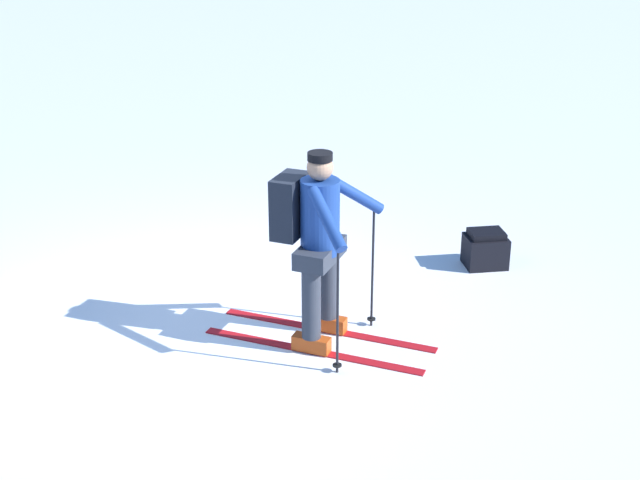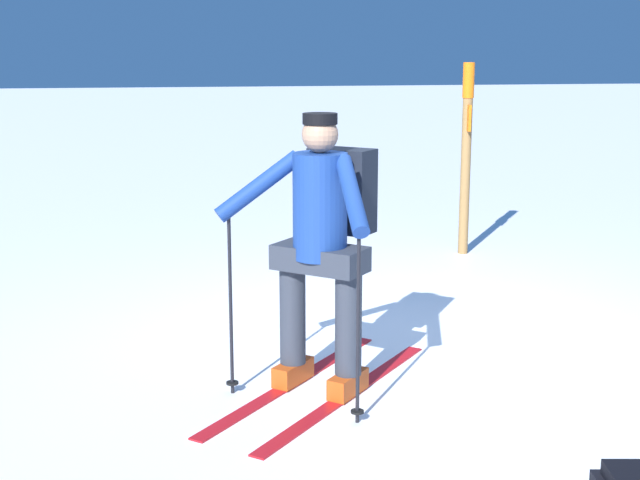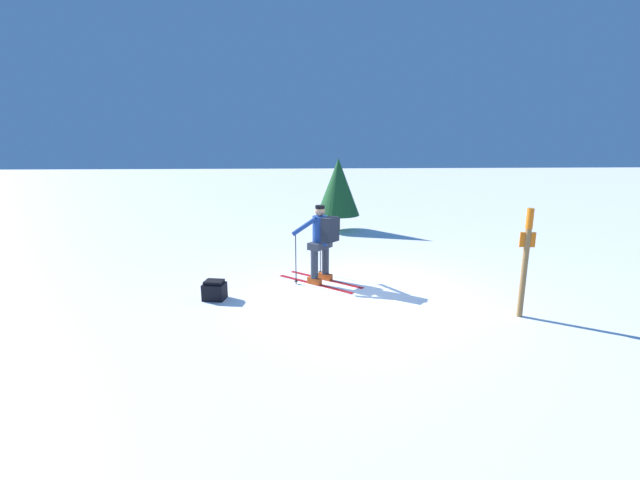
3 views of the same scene
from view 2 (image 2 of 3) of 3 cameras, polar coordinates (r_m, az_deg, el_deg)
ground_plane at (r=6.04m, az=5.67°, el=-6.48°), size 80.00×80.00×0.00m
skier at (r=4.98m, az=0.23°, el=0.31°), size 1.55×1.69×1.58m
trail_marker at (r=8.47m, az=9.35°, el=6.15°), size 0.11×0.24×1.80m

